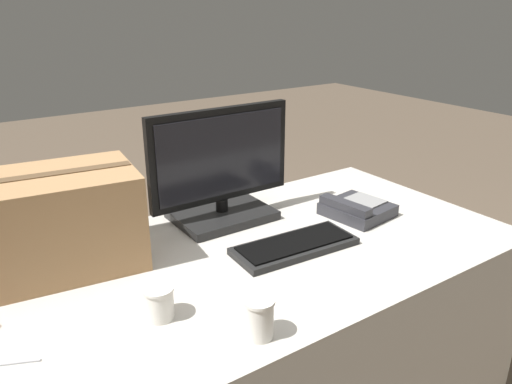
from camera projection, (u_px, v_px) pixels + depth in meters
office_desk at (246, 352)px, 1.70m from camera, size 1.80×0.90×0.75m
monitor at (221, 175)px, 1.76m from camera, size 0.54×0.26×0.41m
keyboard at (295, 246)px, 1.59m from camera, size 0.41×0.19×0.03m
desk_phone at (356, 209)px, 1.84m from camera, size 0.24×0.24×0.07m
paper_cup_left at (159, 302)px, 1.24m from camera, size 0.08×0.08×0.09m
paper_cup_right at (259, 318)px, 1.17m from camera, size 0.07×0.07×0.10m
cardboard_box at (66, 220)px, 1.46m from camera, size 0.44×0.36×0.29m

